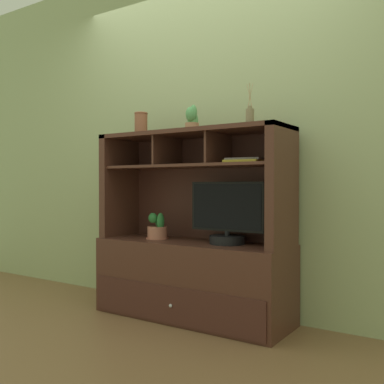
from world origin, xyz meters
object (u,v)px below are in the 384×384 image
at_px(media_console, 193,259).
at_px(diffuser_bottle, 250,117).
at_px(magazine_stack_left, 246,161).
at_px(ceramic_vase, 141,124).
at_px(potted_succulent, 192,120).
at_px(potted_orchid, 157,229).
at_px(tv_monitor, 227,218).

distance_m(media_console, diffuser_bottle, 1.08).
bearing_deg(magazine_stack_left, media_console, 177.33).
bearing_deg(magazine_stack_left, ceramic_vase, 179.68).
height_order(media_console, potted_succulent, potted_succulent).
distance_m(potted_orchid, diffuser_bottle, 1.09).
height_order(tv_monitor, potted_orchid, tv_monitor).
bearing_deg(potted_orchid, diffuser_bottle, 0.50).
height_order(potted_orchid, diffuser_bottle, diffuser_bottle).
height_order(magazine_stack_left, ceramic_vase, ceramic_vase).
distance_m(media_console, tv_monitor, 0.42).
distance_m(magazine_stack_left, ceramic_vase, 0.95).
xyz_separation_m(tv_monitor, diffuser_bottle, (0.18, -0.03, 0.67)).
relative_size(media_console, potted_succulent, 7.64).
height_order(media_console, diffuser_bottle, diffuser_bottle).
xyz_separation_m(potted_orchid, potted_succulent, (0.29, 0.03, 0.80)).
relative_size(tv_monitor, potted_orchid, 2.83).
height_order(potted_succulent, ceramic_vase, potted_succulent).
distance_m(tv_monitor, potted_succulent, 0.75).
bearing_deg(potted_succulent, magazine_stack_left, -2.43).
height_order(tv_monitor, potted_succulent, potted_succulent).
bearing_deg(potted_orchid, magazine_stack_left, 0.86).
height_order(magazine_stack_left, diffuser_bottle, diffuser_bottle).
relative_size(potted_orchid, diffuser_bottle, 0.70).
height_order(tv_monitor, diffuser_bottle, diffuser_bottle).
relative_size(tv_monitor, ceramic_vase, 3.17).
bearing_deg(magazine_stack_left, potted_succulent, 177.57).
xyz_separation_m(tv_monitor, ceramic_vase, (-0.75, -0.02, 0.70)).
xyz_separation_m(potted_orchid, ceramic_vase, (-0.17, 0.02, 0.80)).
height_order(tv_monitor, magazine_stack_left, magazine_stack_left).
distance_m(tv_monitor, ceramic_vase, 1.02).
bearing_deg(potted_orchid, tv_monitor, 3.25).
bearing_deg(magazine_stack_left, potted_orchid, -179.14).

